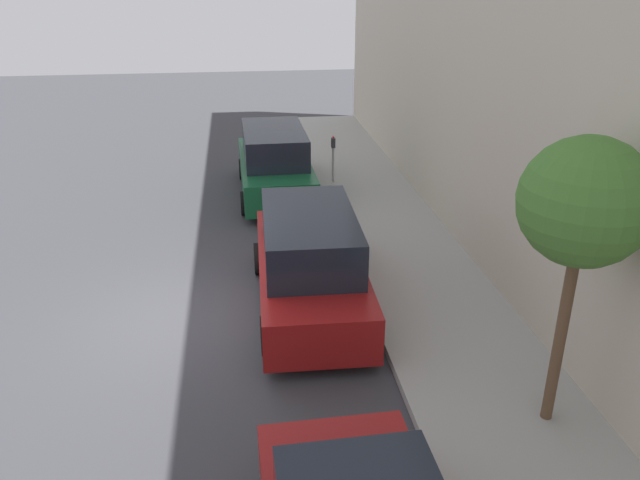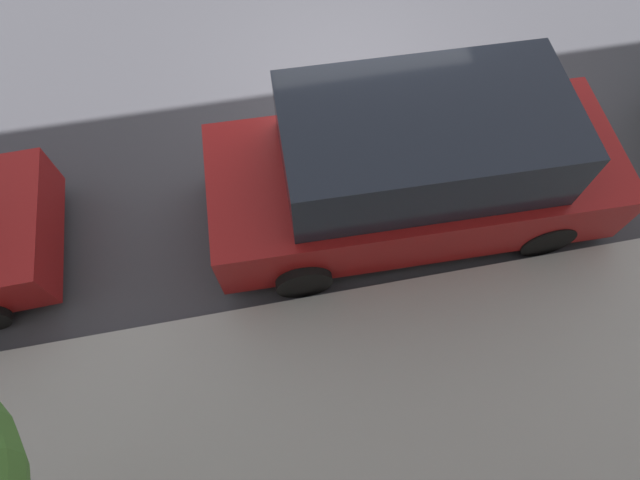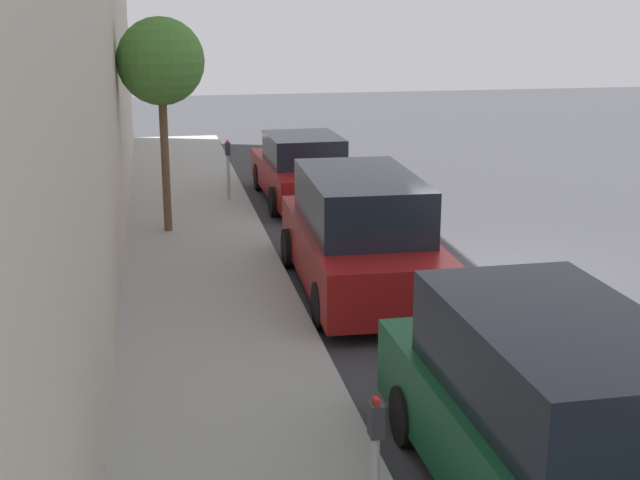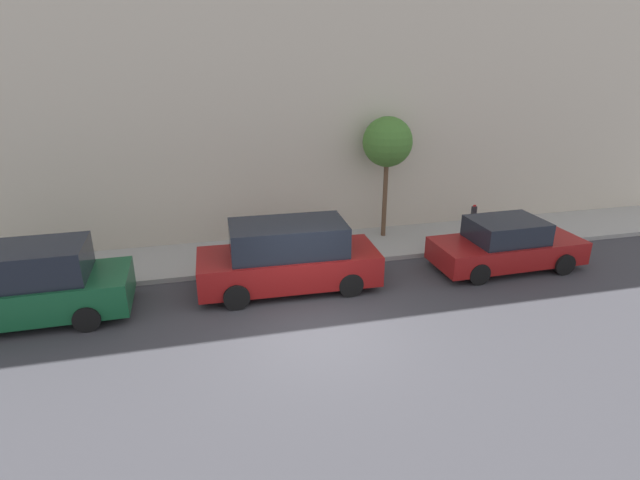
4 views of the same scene
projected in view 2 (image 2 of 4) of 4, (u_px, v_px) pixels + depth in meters
ground_plane at (349, 79)px, 7.79m from camera, size 60.00×60.00×0.00m
sidewalk at (440, 391)px, 5.58m from camera, size 2.68×32.00×0.15m
parked_minivan_second at (415, 169)px, 5.91m from camera, size 2.03×4.95×1.90m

